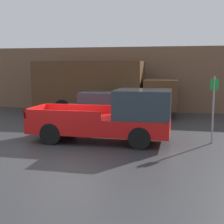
% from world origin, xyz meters
% --- Properties ---
extents(ground_plane, '(60.00, 60.00, 0.00)m').
position_xyz_m(ground_plane, '(0.00, 0.00, 0.00)').
color(ground_plane, '#2D2D30').
extents(building_wall, '(28.00, 0.15, 4.13)m').
position_xyz_m(building_wall, '(0.00, 8.98, 2.06)').
color(building_wall, brown).
rests_on(building_wall, ground).
extents(pickup_truck, '(5.39, 1.95, 2.04)m').
position_xyz_m(pickup_truck, '(1.87, 0.47, 0.96)').
color(pickup_truck, red).
rests_on(pickup_truck, ground).
extents(car, '(4.27, 1.95, 1.67)m').
position_xyz_m(car, '(0.73, 3.51, 0.83)').
color(car, silver).
rests_on(car, ground).
extents(delivery_truck, '(8.35, 2.47, 3.19)m').
position_xyz_m(delivery_truck, '(-0.33, 6.86, 1.73)').
color(delivery_truck, '#472D19').
rests_on(delivery_truck, ground).
extents(parking_sign, '(0.30, 0.07, 2.54)m').
position_xyz_m(parking_sign, '(5.57, 1.05, 1.43)').
color(parking_sign, gray).
rests_on(parking_sign, ground).
extents(newspaper_box, '(0.45, 0.40, 1.08)m').
position_xyz_m(newspaper_box, '(2.84, 8.66, 0.54)').
color(newspaper_box, gold).
rests_on(newspaper_box, ground).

